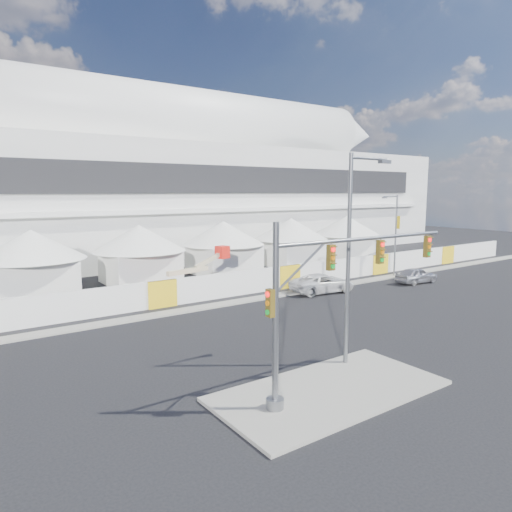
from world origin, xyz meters
TOP-DOWN VIEW (x-y plane):
  - ground at (0.00, 0.00)m, footprint 160.00×160.00m
  - median_island at (-6.00, -3.00)m, footprint 10.00×5.00m
  - far_curb at (20.00, 12.50)m, footprint 80.00×1.20m
  - stadium at (8.71, 41.50)m, footprint 80.00×24.80m
  - tent_row at (0.50, 24.00)m, footprint 53.40×8.40m
  - hoarding_fence at (6.00, 14.50)m, footprint 70.00×0.25m
  - scaffold_tower at (46.00, 36.00)m, footprint 4.40×4.40m
  - sedan_silver at (16.91, 9.24)m, footprint 2.08×4.44m
  - pickup_curb at (7.13, 11.40)m, footprint 3.29×5.93m
  - lot_car_a at (22.93, 18.01)m, footprint 3.17×4.44m
  - traffic_mast at (-6.76, -3.05)m, footprint 10.29×0.70m
  - streetlight_median at (-2.96, -1.21)m, footprint 2.78×0.28m
  - streetlight_curb at (17.67, 12.50)m, footprint 2.40×0.54m
  - boom_lift at (-3.36, 16.25)m, footprint 7.63×2.43m

SIDE VIEW (x-z plane):
  - ground at x=0.00m, z-range 0.00..0.00m
  - far_curb at x=20.00m, z-range 0.00..0.12m
  - median_island at x=-6.00m, z-range 0.00..0.15m
  - lot_car_a at x=22.93m, z-range 0.00..1.39m
  - sedan_silver at x=16.91m, z-range 0.00..1.47m
  - pickup_curb at x=7.13m, z-range 0.00..1.57m
  - hoarding_fence at x=6.00m, z-range 0.00..2.00m
  - boom_lift at x=-3.36m, z-range -0.87..2.91m
  - tent_row at x=0.50m, z-range 0.45..5.85m
  - traffic_mast at x=-6.76m, z-range 0.60..7.79m
  - streetlight_curb at x=17.67m, z-range 0.66..8.77m
  - streetlight_median at x=-2.96m, z-range 0.90..10.95m
  - scaffold_tower at x=46.00m, z-range 0.00..12.00m
  - stadium at x=8.71m, z-range -1.54..20.44m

